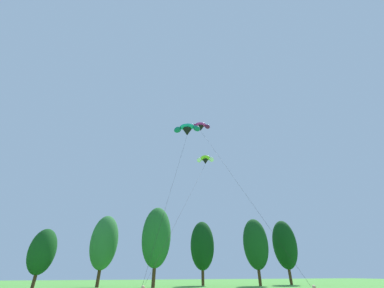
% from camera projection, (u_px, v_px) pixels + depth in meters
% --- Properties ---
extents(treeline_tree_b, '(4.34, 4.34, 9.40)m').
position_uv_depth(treeline_tree_b, '(42.00, 251.00, 41.01)').
color(treeline_tree_b, '#472D19').
rests_on(treeline_tree_b, ground_plane).
extents(treeline_tree_c, '(5.31, 5.31, 13.01)m').
position_uv_depth(treeline_tree_c, '(104.00, 242.00, 47.63)').
color(treeline_tree_c, '#472D19').
rests_on(treeline_tree_c, ground_plane).
extents(treeline_tree_d, '(5.73, 5.73, 14.54)m').
position_uv_depth(treeline_tree_d, '(156.00, 237.00, 47.35)').
color(treeline_tree_d, '#472D19').
rests_on(treeline_tree_d, ground_plane).
extents(treeline_tree_e, '(5.37, 5.37, 13.22)m').
position_uv_depth(treeline_tree_e, '(202.00, 245.00, 54.25)').
color(treeline_tree_e, '#472D19').
rests_on(treeline_tree_e, ground_plane).
extents(treeline_tree_f, '(5.48, 5.48, 13.61)m').
position_uv_depth(treeline_tree_f, '(256.00, 244.00, 53.46)').
color(treeline_tree_f, '#472D19').
rests_on(treeline_tree_f, ground_plane).
extents(treeline_tree_g, '(5.66, 5.66, 14.30)m').
position_uv_depth(treeline_tree_g, '(285.00, 244.00, 58.65)').
color(treeline_tree_g, '#472D19').
rests_on(treeline_tree_g, ground_plane).
extents(parafoil_kite_high_teal, '(7.51, 11.62, 19.59)m').
position_uv_depth(parafoil_kite_high_teal, '(187.00, 129.00, 32.85)').
color(parafoil_kite_high_teal, teal).
extents(parafoil_kite_mid_magenta, '(3.39, 14.82, 20.58)m').
position_uv_depth(parafoil_kite_mid_magenta, '(201.00, 127.00, 35.13)').
color(parafoil_kite_mid_magenta, '#D12893').
extents(parafoil_kite_far_lime_white, '(12.14, 18.19, 18.56)m').
position_uv_depth(parafoil_kite_far_lime_white, '(205.00, 160.00, 39.38)').
color(parafoil_kite_far_lime_white, '#93D633').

